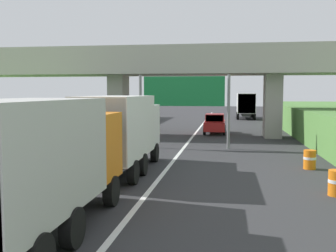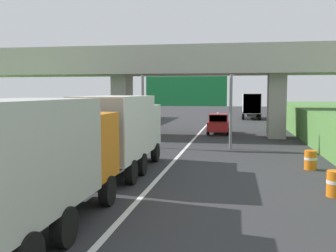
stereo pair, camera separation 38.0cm
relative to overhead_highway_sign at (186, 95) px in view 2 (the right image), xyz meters
The scene contains 10 objects.
lane_centre_stripe 3.52m from the overhead_highway_sign, 90.00° to the left, with size 0.20×88.61×0.01m, color white.
overpass_bridge 7.25m from the overhead_highway_sign, 90.00° to the left, with size 40.00×4.80×7.21m.
overhead_highway_sign is the anchor object (origin of this frame).
speed_limit_sign 8.63m from the overhead_highway_sign, 151.66° to the right, with size 0.60×0.08×2.23m.
truck_black 29.94m from the overhead_highway_sign, 80.01° to the left, with size 2.44×7.30×3.44m.
truck_orange 16.21m from the overhead_highway_sign, 96.33° to the right, with size 2.44×7.30×3.44m.
truck_white 8.38m from the overhead_highway_sign, 103.26° to the right, with size 2.44×7.30×3.44m.
car_red 9.73m from the overhead_highway_sign, 79.61° to the left, with size 1.86×4.10×1.72m.
construction_barrel_1 13.05m from the overhead_highway_sign, 58.82° to the right, with size 0.57×0.57×0.90m.
construction_barrel_2 9.45m from the overhead_highway_sign, 42.39° to the right, with size 0.57×0.57×0.90m.
Camera 2 is at (3.18, -1.54, 3.60)m, focal length 41.88 mm.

